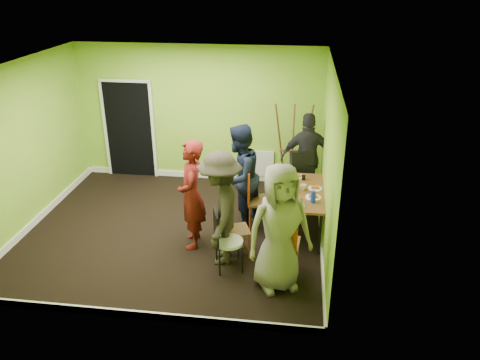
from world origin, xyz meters
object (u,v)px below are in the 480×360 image
(person_left_near, at_px, (221,209))
(person_back_end, at_px, (308,158))
(dining_table, at_px, (297,194))
(chair_left_near, at_px, (231,226))
(blue_bottle, at_px, (313,197))
(person_standing, at_px, (192,195))
(person_front_end, at_px, (280,228))
(orange_bottle, at_px, (292,185))
(chair_front_end, at_px, (283,240))
(chair_left_far, at_px, (255,195))
(person_left_far, at_px, (239,177))
(easel, at_px, (292,149))
(thermos, at_px, (296,186))
(chair_bentwood, at_px, (224,238))
(chair_back_end, at_px, (302,168))

(person_left_near, relative_size, person_back_end, 1.02)
(dining_table, distance_m, chair_left_near, 1.33)
(blue_bottle, relative_size, person_standing, 0.11)
(chair_left_near, xyz_separation_m, person_front_end, (0.76, -0.67, 0.40))
(blue_bottle, distance_m, person_front_end, 1.27)
(orange_bottle, distance_m, person_left_near, 1.58)
(chair_front_end, bearing_deg, chair_left_far, 117.05)
(dining_table, xyz_separation_m, person_left_far, (-0.98, 0.07, 0.22))
(chair_left_far, height_order, person_left_far, person_left_far)
(easel, relative_size, person_standing, 1.03)
(person_back_end, bearing_deg, chair_front_end, 77.58)
(person_front_end, bearing_deg, person_left_near, 125.93)
(chair_left_near, distance_m, person_front_end, 1.09)
(person_standing, xyz_separation_m, person_left_near, (0.52, -0.39, -0.01))
(orange_bottle, bearing_deg, person_left_near, -130.62)
(chair_front_end, bearing_deg, chair_left_near, 156.95)
(person_standing, bearing_deg, person_left_near, 43.20)
(easel, height_order, person_left_far, easel)
(person_left_far, bearing_deg, person_standing, -19.84)
(thermos, bearing_deg, chair_front_end, -95.97)
(person_left_near, height_order, person_back_end, person_left_near)
(person_standing, bearing_deg, chair_bentwood, 34.92)
(blue_bottle, height_order, person_left_far, person_left_far)
(chair_left_near, xyz_separation_m, person_standing, (-0.66, 0.25, 0.37))
(chair_left_near, distance_m, chair_back_end, 2.18)
(dining_table, bearing_deg, chair_front_end, -96.59)
(person_standing, distance_m, person_back_end, 2.59)
(easel, height_order, orange_bottle, easel)
(easel, distance_m, thermos, 1.58)
(dining_table, bearing_deg, easel, 94.53)
(chair_left_far, height_order, chair_bentwood, chair_left_far)
(easel, height_order, person_back_end, easel)
(person_front_end, bearing_deg, thermos, 59.17)
(blue_bottle, bearing_deg, person_back_end, 92.98)
(orange_bottle, relative_size, person_left_near, 0.04)
(easel, xyz_separation_m, person_back_end, (0.30, -0.33, -0.04))
(chair_back_end, distance_m, easel, 0.60)
(person_back_end, distance_m, person_front_end, 2.79)
(chair_left_far, height_order, blue_bottle, chair_left_far)
(person_left_near, bearing_deg, person_left_far, 169.04)
(chair_left_near, xyz_separation_m, chair_front_end, (0.81, -0.44, 0.07))
(orange_bottle, relative_size, person_front_end, 0.04)
(chair_left_far, relative_size, chair_bentwood, 1.14)
(chair_bentwood, height_order, person_front_end, person_front_end)
(chair_bentwood, distance_m, easel, 2.96)
(chair_left_near, xyz_separation_m, orange_bottle, (0.89, 1.05, 0.26))
(chair_left_near, bearing_deg, person_left_far, 159.65)
(person_standing, bearing_deg, dining_table, 101.88)
(person_standing, bearing_deg, chair_back_end, 123.71)
(easel, height_order, blue_bottle, easel)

